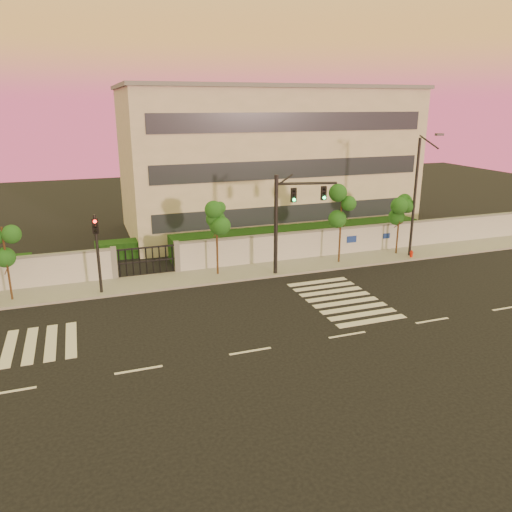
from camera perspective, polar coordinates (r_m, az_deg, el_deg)
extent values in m
plane|color=black|center=(23.12, -0.65, -10.83)|extent=(120.00, 120.00, 0.00)
cube|color=gray|center=(32.39, -6.70, -2.45)|extent=(60.00, 3.00, 0.15)
cube|color=#B3B5BA|center=(39.04, 13.92, 1.96)|extent=(31.00, 0.30, 2.00)
cube|color=slate|center=(38.79, 14.03, 3.47)|extent=(31.00, 0.36, 0.12)
cube|color=slate|center=(32.85, -15.88, -0.83)|extent=(0.35, 0.35, 2.20)
cube|color=slate|center=(33.29, -9.02, -0.15)|extent=(0.35, 0.35, 2.20)
cube|color=#16340F|center=(38.56, 5.01, 2.06)|extent=(20.00, 2.00, 1.80)
cube|color=#16340F|center=(37.92, -13.39, 0.93)|extent=(6.00, 1.50, 1.20)
cube|color=#BBB79E|center=(44.45, 1.12, 10.80)|extent=(24.00, 12.00, 12.00)
cube|color=#262D38|center=(39.50, 4.18, 4.83)|extent=(22.00, 0.08, 1.40)
cube|color=#262D38|center=(38.92, 4.29, 9.87)|extent=(22.00, 0.08, 1.40)
cube|color=#262D38|center=(38.64, 4.41, 15.03)|extent=(22.00, 0.08, 1.40)
cube|color=slate|center=(44.21, 1.16, 18.69)|extent=(24.40, 12.40, 0.30)
cube|color=silver|center=(26.00, -26.39, -9.41)|extent=(0.50, 4.00, 0.02)
cube|color=silver|center=(25.88, -24.39, -9.26)|extent=(0.50, 4.00, 0.02)
cube|color=silver|center=(25.79, -22.39, -9.09)|extent=(0.50, 4.00, 0.02)
cube|color=silver|center=(25.74, -20.37, -8.91)|extent=(0.50, 4.00, 0.02)
cube|color=silver|center=(26.75, 13.07, -7.25)|extent=(4.00, 0.50, 0.02)
cube|color=silver|center=(27.44, 12.07, -6.54)|extent=(4.00, 0.50, 0.02)
cube|color=silver|center=(28.14, 11.12, -5.87)|extent=(4.00, 0.50, 0.02)
cube|color=silver|center=(28.85, 10.22, -5.23)|extent=(4.00, 0.50, 0.02)
cube|color=silver|center=(29.58, 9.36, -4.62)|extent=(4.00, 0.50, 0.02)
cube|color=silver|center=(30.31, 8.55, -4.04)|extent=(4.00, 0.50, 0.02)
cube|color=silver|center=(31.05, 7.78, -3.49)|extent=(4.00, 0.50, 0.02)
cube|color=silver|center=(31.80, 7.04, -2.96)|extent=(4.00, 0.50, 0.02)
cube|color=silver|center=(22.41, -26.40, -13.72)|extent=(2.00, 0.15, 0.01)
cube|color=silver|center=(22.21, -13.25, -12.55)|extent=(2.00, 0.15, 0.01)
cube|color=silver|center=(23.11, -0.65, -10.82)|extent=(2.00, 0.15, 0.01)
cube|color=silver|center=(25.01, 10.38, -8.85)|extent=(2.00, 0.15, 0.01)
cube|color=silver|center=(27.68, 19.48, -6.97)|extent=(2.00, 0.15, 0.01)
cube|color=silver|center=(30.94, 26.77, -5.32)|extent=(2.00, 0.15, 0.01)
cylinder|color=#382314|center=(31.04, -26.56, -0.94)|extent=(0.12, 0.12, 4.38)
sphere|color=#154C17|center=(30.71, -26.88, 1.40)|extent=(1.07, 1.07, 1.07)
sphere|color=#154C17|center=(31.01, -26.06, 0.38)|extent=(0.82, 0.82, 0.82)
cylinder|color=#382314|center=(32.08, -4.48, 1.78)|extent=(0.13, 0.13, 4.80)
sphere|color=#154C17|center=(31.74, -4.54, 4.29)|extent=(1.19, 1.19, 1.19)
sphere|color=#154C17|center=(32.20, -3.96, 3.17)|extent=(0.91, 0.91, 0.91)
sphere|color=#154C17|center=(31.61, -5.01, 3.33)|extent=(0.86, 0.86, 0.86)
cylinder|color=#382314|center=(34.92, 9.63, 3.32)|extent=(0.13, 0.13, 5.36)
sphere|color=#154C17|center=(34.58, 9.76, 5.91)|extent=(1.19, 1.19, 1.19)
sphere|color=#154C17|center=(35.11, 10.06, 4.72)|extent=(0.91, 0.91, 0.91)
sphere|color=#154C17|center=(34.39, 9.37, 4.96)|extent=(0.87, 0.87, 0.87)
cylinder|color=#382314|center=(38.04, 15.94, 3.16)|extent=(0.13, 0.13, 4.25)
sphere|color=#154C17|center=(37.77, 16.09, 5.04)|extent=(1.16, 1.16, 1.16)
sphere|color=#154C17|center=(38.28, 16.29, 4.20)|extent=(0.89, 0.89, 0.89)
sphere|color=#154C17|center=(37.54, 15.78, 4.33)|extent=(0.85, 0.85, 0.85)
cylinder|color=black|center=(31.93, 2.28, 3.40)|extent=(0.25, 0.25, 6.58)
cylinder|color=black|center=(32.22, 5.71, 8.26)|extent=(3.97, 1.08, 0.17)
cube|color=black|center=(31.93, 4.32, 6.96)|extent=(0.37, 0.19, 0.96)
sphere|color=#0CF259|center=(31.89, 4.39, 6.40)|extent=(0.21, 0.21, 0.21)
cube|color=black|center=(32.84, 7.74, 7.13)|extent=(0.37, 0.19, 0.96)
sphere|color=#0CF259|center=(32.79, 7.81, 6.59)|extent=(0.21, 0.21, 0.21)
cylinder|color=black|center=(30.19, -17.60, 0.06)|extent=(0.17, 0.17, 4.82)
cube|color=black|center=(29.70, -17.90, 3.29)|extent=(0.37, 0.19, 0.96)
sphere|color=red|center=(29.53, -17.94, 3.81)|extent=(0.21, 0.21, 0.21)
cylinder|color=black|center=(37.36, 17.65, 6.17)|extent=(0.19, 0.19, 8.57)
cylinder|color=black|center=(36.11, 19.16, 12.21)|extent=(0.11, 2.05, 0.83)
cube|color=#3F3F44|center=(35.33, 20.23, 12.90)|extent=(0.54, 0.27, 0.16)
cylinder|color=red|center=(37.85, 17.31, -0.01)|extent=(0.20, 0.20, 0.45)
cylinder|color=red|center=(37.77, 17.35, 0.38)|extent=(0.25, 0.25, 0.09)
sphere|color=red|center=(37.74, 17.36, 0.52)|extent=(0.16, 0.16, 0.16)
cylinder|color=red|center=(37.82, 17.33, 0.12)|extent=(0.26, 0.13, 0.09)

